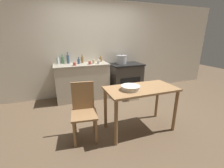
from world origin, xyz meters
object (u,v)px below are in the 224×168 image
flour_sack (133,94)px  bottle_center_right (58,61)px  bottle_left (63,60)px  cup_far_right (90,63)px  work_table (141,95)px  mixing_bowl_large (130,87)px  stove (126,78)px  cup_end_right (99,62)px  bottle_center (68,59)px  cup_right (75,64)px  bottle_mid_left (101,59)px  bottle_far_left (82,60)px  bottle_center_left (79,61)px  chair (84,110)px  stock_pot (122,60)px  cup_mid_right (94,61)px

flour_sack → bottle_center_right: size_ratio=1.38×
bottle_left → cup_far_right: bearing=-29.8°
work_table → mixing_bowl_large: (-0.21, -0.02, 0.16)m
stove → cup_end_right: 1.01m
bottle_left → bottle_center: size_ratio=0.78×
cup_right → cup_far_right: cup_far_right is taller
work_table → bottle_mid_left: bottle_mid_left is taller
bottle_far_left → bottle_center_left: 0.14m
chair → mixing_bowl_large: (0.75, -0.15, 0.34)m
bottle_far_left → cup_end_right: size_ratio=2.24×
stove → chair: 2.24m
bottle_left → bottle_center_right: 0.12m
mixing_bowl_large → stove: bearing=66.6°
cup_far_right → stove: bearing=6.5°
bottle_far_left → stock_pot: bearing=-5.0°
work_table → bottle_left: (-1.15, 2.01, 0.37)m
bottle_center → cup_right: bearing=-72.1°
mixing_bowl_large → bottle_mid_left: 1.99m
stove → bottle_center_left: bearing=177.4°
stove → bottle_center_left: 1.44m
stove → bottle_left: bottle_left is taller
work_table → bottle_center_right: size_ratio=5.54×
stove → bottle_left: (-1.71, 0.24, 0.59)m
flour_sack → bottle_mid_left: size_ratio=1.84×
cup_far_right → stock_pot: bearing=10.3°
stove → bottle_mid_left: (-0.70, 0.18, 0.57)m
bottle_far_left → bottle_mid_left: bottle_far_left is taller
flour_sack → cup_mid_right: size_ratio=2.94×
mixing_bowl_large → cup_mid_right: 1.78m
stock_pot → cup_far_right: 0.97m
bottle_center_left → bottle_center_right: size_ratio=0.79×
stove → flour_sack: (-0.05, -0.54, -0.29)m
work_table → bottle_center_right: bottle_center_right is taller
cup_mid_right → cup_end_right: cup_mid_right is taller
bottle_center_left → cup_far_right: size_ratio=2.15×
chair → cup_end_right: size_ratio=9.35×
stove → mixing_bowl_large: stove is taller
chair → bottle_left: 1.97m
cup_right → bottle_center: bearing=107.9°
bottle_far_left → cup_end_right: (0.38, -0.26, -0.04)m
stove → cup_right: 1.56m
bottle_far_left → cup_mid_right: size_ratio=2.18×
chair → bottle_center_right: bottle_center_right is taller
chair → cup_far_right: size_ratio=11.54×
chair → cup_right: bearing=95.1°
bottle_mid_left → cup_mid_right: size_ratio=1.60×
bottle_center_left → bottle_center: bearing=149.9°
bottle_center_left → mixing_bowl_large: bearing=-73.5°
work_table → stock_pot: 1.90m
stove → bottle_mid_left: size_ratio=5.51×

